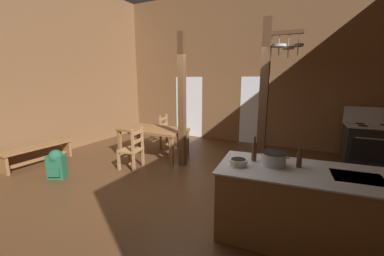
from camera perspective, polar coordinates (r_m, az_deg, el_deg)
The scene contains 18 objects.
ground_plane at distance 4.58m, azimuth -2.38°, elevation -14.75°, with size 8.96×8.33×0.10m, color #4C301C.
wall_back at distance 7.68m, azimuth 12.06°, elevation 13.84°, with size 8.96×0.14×4.62m, color brown.
wall_left at distance 7.13m, azimuth -33.83°, elevation 12.35°, with size 0.14×8.33×4.62m, color brown.
glazed_door_back_left at distance 8.33m, azimuth -0.77°, elevation 5.05°, with size 1.00×0.01×2.05m, color white.
glazed_panel_back_right at distance 7.56m, azimuth 14.49°, elevation 4.00°, with size 0.84×0.01×2.05m, color white.
kitchen_island at distance 3.38m, azimuth 25.83°, elevation -16.52°, with size 2.24×1.17×0.91m.
stove_range at distance 7.00m, azimuth 36.95°, elevation -3.13°, with size 1.19×0.88×1.32m.
support_post_with_pot_rack at distance 4.34m, azimuth 17.15°, elevation 6.24°, with size 0.64×0.24×2.97m.
support_post_center at distance 5.36m, azimuth -2.40°, elevation 6.30°, with size 0.14×0.14×2.97m.
dining_table at distance 6.23m, azimuth -9.30°, elevation -0.86°, with size 1.71×0.92×0.74m.
ladderback_chair_near_window at distance 7.06m, azimuth -5.82°, elevation -0.94°, with size 0.48×0.48×0.95m.
ladderback_chair_by_post at distance 5.48m, azimuth -14.00°, elevation -4.94°, with size 0.49×0.49×0.95m.
bench_along_left_wall at distance 6.70m, azimuth -32.92°, elevation -4.76°, with size 0.40×1.55×0.44m.
backpack at distance 5.58m, azimuth -29.67°, elevation -7.35°, with size 0.39×0.38×0.60m.
stockpot_on_counter at distance 3.20m, azimuth 19.02°, elevation -6.98°, with size 0.37×0.30×0.17m.
mixing_bowl_on_counter at distance 3.10m, azimuth 11.01°, elevation -8.02°, with size 0.23×0.23×0.08m.
bottle_tall_on_counter at distance 3.25m, azimuth 24.26°, elevation -6.86°, with size 0.06×0.06×0.25m.
bottle_short_on_counter at distance 3.29m, azimuth 14.65°, elevation -5.41°, with size 0.07×0.07×0.33m.
Camera 1 is at (2.02, -3.56, 1.98)m, focal length 22.31 mm.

